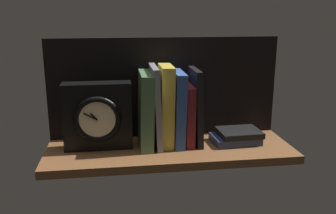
{
  "coord_description": "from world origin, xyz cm",
  "views": [
    {
      "loc": [
        -15.6,
        -106.17,
        41.52
      ],
      "look_at": [
        -0.12,
        3.42,
        12.15
      ],
      "focal_mm": 39.06,
      "sensor_mm": 36.0,
      "label": 1
    }
  ],
  "objects_px": {
    "framed_clock": "(98,116)",
    "book_stack_side": "(237,136)",
    "book_gray_chess": "(156,106)",
    "book_maroon_dawkins": "(188,114)",
    "book_blue_modern": "(178,108)",
    "book_yellow_seinlanguage": "(166,106)",
    "book_green_romantic": "(146,110)",
    "book_black_skeptic": "(196,106)"
  },
  "relations": [
    {
      "from": "framed_clock",
      "to": "book_stack_side",
      "type": "height_order",
      "value": "framed_clock"
    },
    {
      "from": "book_yellow_seinlanguage",
      "to": "book_blue_modern",
      "type": "relative_size",
      "value": 1.08
    },
    {
      "from": "book_blue_modern",
      "to": "book_black_skeptic",
      "type": "bearing_deg",
      "value": 0.0
    },
    {
      "from": "book_yellow_seinlanguage",
      "to": "book_black_skeptic",
      "type": "bearing_deg",
      "value": 0.0
    },
    {
      "from": "book_maroon_dawkins",
      "to": "book_stack_side",
      "type": "distance_m",
      "value": 0.18
    },
    {
      "from": "book_green_romantic",
      "to": "book_maroon_dawkins",
      "type": "xyz_separation_m",
      "value": [
        0.13,
        0.0,
        -0.02
      ]
    },
    {
      "from": "book_maroon_dawkins",
      "to": "book_stack_side",
      "type": "height_order",
      "value": "book_maroon_dawkins"
    },
    {
      "from": "book_blue_modern",
      "to": "book_black_skeptic",
      "type": "height_order",
      "value": "book_black_skeptic"
    },
    {
      "from": "book_green_romantic",
      "to": "book_stack_side",
      "type": "distance_m",
      "value": 0.31
    },
    {
      "from": "book_maroon_dawkins",
      "to": "book_blue_modern",
      "type": "bearing_deg",
      "value": 180.0
    },
    {
      "from": "book_yellow_seinlanguage",
      "to": "book_black_skeptic",
      "type": "relative_size",
      "value": 1.05
    },
    {
      "from": "book_yellow_seinlanguage",
      "to": "book_stack_side",
      "type": "xyz_separation_m",
      "value": [
        0.23,
        -0.02,
        -0.11
      ]
    },
    {
      "from": "book_green_romantic",
      "to": "book_gray_chess",
      "type": "xyz_separation_m",
      "value": [
        0.03,
        0.0,
        0.01
      ]
    },
    {
      "from": "book_green_romantic",
      "to": "book_yellow_seinlanguage",
      "type": "height_order",
      "value": "book_yellow_seinlanguage"
    },
    {
      "from": "book_yellow_seinlanguage",
      "to": "framed_clock",
      "type": "distance_m",
      "value": 0.21
    },
    {
      "from": "book_stack_side",
      "to": "book_yellow_seinlanguage",
      "type": "bearing_deg",
      "value": 174.59
    },
    {
      "from": "book_yellow_seinlanguage",
      "to": "book_blue_modern",
      "type": "distance_m",
      "value": 0.04
    },
    {
      "from": "book_gray_chess",
      "to": "book_maroon_dawkins",
      "type": "height_order",
      "value": "book_gray_chess"
    },
    {
      "from": "book_yellow_seinlanguage",
      "to": "book_stack_side",
      "type": "distance_m",
      "value": 0.25
    },
    {
      "from": "book_green_romantic",
      "to": "book_black_skeptic",
      "type": "height_order",
      "value": "book_black_skeptic"
    },
    {
      "from": "book_green_romantic",
      "to": "book_maroon_dawkins",
      "type": "height_order",
      "value": "book_green_romantic"
    },
    {
      "from": "book_gray_chess",
      "to": "framed_clock",
      "type": "distance_m",
      "value": 0.18
    },
    {
      "from": "framed_clock",
      "to": "book_yellow_seinlanguage",
      "type": "bearing_deg",
      "value": 3.04
    },
    {
      "from": "book_yellow_seinlanguage",
      "to": "book_blue_modern",
      "type": "height_order",
      "value": "book_yellow_seinlanguage"
    },
    {
      "from": "book_maroon_dawkins",
      "to": "book_green_romantic",
      "type": "bearing_deg",
      "value": 180.0
    },
    {
      "from": "book_gray_chess",
      "to": "book_yellow_seinlanguage",
      "type": "xyz_separation_m",
      "value": [
        0.03,
        0.0,
        0.0
      ]
    },
    {
      "from": "book_maroon_dawkins",
      "to": "book_stack_side",
      "type": "relative_size",
      "value": 1.2
    },
    {
      "from": "book_yellow_seinlanguage",
      "to": "book_green_romantic",
      "type": "bearing_deg",
      "value": 180.0
    },
    {
      "from": "book_gray_chess",
      "to": "book_blue_modern",
      "type": "relative_size",
      "value": 1.08
    },
    {
      "from": "book_gray_chess",
      "to": "framed_clock",
      "type": "xyz_separation_m",
      "value": [
        -0.18,
        -0.01,
        -0.02
      ]
    },
    {
      "from": "book_black_skeptic",
      "to": "book_yellow_seinlanguage",
      "type": "bearing_deg",
      "value": 180.0
    },
    {
      "from": "book_black_skeptic",
      "to": "book_gray_chess",
      "type": "bearing_deg",
      "value": 180.0
    },
    {
      "from": "framed_clock",
      "to": "book_stack_side",
      "type": "bearing_deg",
      "value": -1.36
    },
    {
      "from": "book_green_romantic",
      "to": "book_gray_chess",
      "type": "relative_size",
      "value": 0.92
    },
    {
      "from": "book_blue_modern",
      "to": "book_stack_side",
      "type": "bearing_deg",
      "value": -6.47
    },
    {
      "from": "book_gray_chess",
      "to": "book_maroon_dawkins",
      "type": "relative_size",
      "value": 1.33
    },
    {
      "from": "book_gray_chess",
      "to": "book_blue_modern",
      "type": "height_order",
      "value": "book_gray_chess"
    },
    {
      "from": "book_yellow_seinlanguage",
      "to": "book_black_skeptic",
      "type": "height_order",
      "value": "book_yellow_seinlanguage"
    },
    {
      "from": "book_black_skeptic",
      "to": "book_stack_side",
      "type": "height_order",
      "value": "book_black_skeptic"
    },
    {
      "from": "book_gray_chess",
      "to": "book_stack_side",
      "type": "distance_m",
      "value": 0.28
    },
    {
      "from": "book_green_romantic",
      "to": "framed_clock",
      "type": "xyz_separation_m",
      "value": [
        -0.15,
        -0.01,
        -0.01
      ]
    },
    {
      "from": "book_gray_chess",
      "to": "book_yellow_seinlanguage",
      "type": "relative_size",
      "value": 1.0
    }
  ]
}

